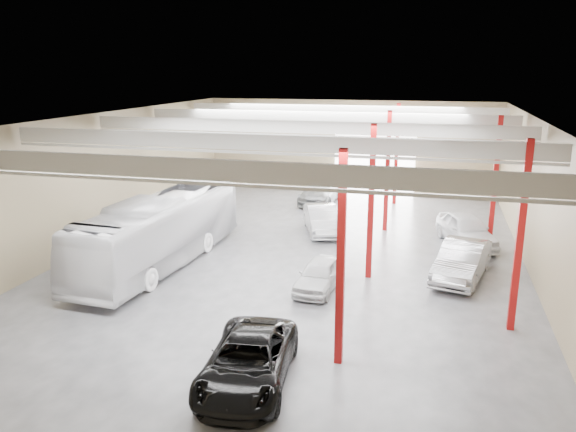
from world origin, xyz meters
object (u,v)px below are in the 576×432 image
at_px(black_sedan, 248,361).
at_px(car_row_b, 322,220).
at_px(coach_bus, 160,231).
at_px(car_right_far, 466,230).
at_px(car_right_near, 462,261).
at_px(car_row_a, 320,275).
at_px(car_row_c, 321,191).

relative_size(black_sedan, car_row_b, 1.11).
xyz_separation_m(coach_bus, car_right_far, (14.47, 7.02, -0.83)).
bearing_deg(black_sedan, car_right_near, 52.94).
bearing_deg(car_row_a, car_right_near, 30.29).
xyz_separation_m(black_sedan, car_row_b, (-1.09, 16.46, 0.05)).
xyz_separation_m(car_row_c, car_right_far, (9.62, -7.82, 0.06)).
distance_m(coach_bus, black_sedan, 11.88).
xyz_separation_m(black_sedan, car_row_a, (0.55, 7.96, -0.08)).
bearing_deg(car_right_far, car_row_a, -147.11).
relative_size(car_row_c, car_right_near, 1.06).
height_order(black_sedan, car_row_c, car_row_c).
relative_size(black_sedan, car_row_c, 0.97).
bearing_deg(black_sedan, car_right_far, 60.77).
xyz_separation_m(car_row_a, car_right_far, (6.38, 8.19, 0.20)).
bearing_deg(black_sedan, car_row_a, 80.06).
bearing_deg(car_row_a, car_row_b, 105.44).
height_order(coach_bus, car_right_far, coach_bus).
distance_m(black_sedan, car_right_near, 12.65).
bearing_deg(car_row_a, black_sedan, -89.39).
relative_size(coach_bus, car_row_c, 2.21).
bearing_deg(car_row_c, car_right_near, -51.61).
distance_m(car_row_c, car_right_near, 16.04).
height_order(coach_bus, car_row_b, coach_bus).
distance_m(car_row_b, car_right_near, 9.47).
bearing_deg(car_row_a, car_right_far, 56.62).
relative_size(car_row_c, car_right_far, 1.09).
relative_size(coach_bus, car_right_near, 2.35).
height_order(car_row_b, car_right_near, car_right_near).
xyz_separation_m(car_row_a, car_right_near, (5.98, 2.88, 0.19)).
relative_size(car_row_b, car_right_far, 0.95).
distance_m(black_sedan, car_row_c, 24.12).
distance_m(car_row_a, car_right_far, 10.38).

